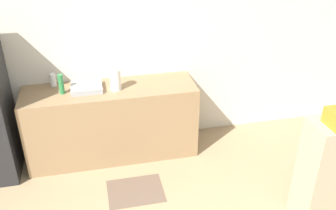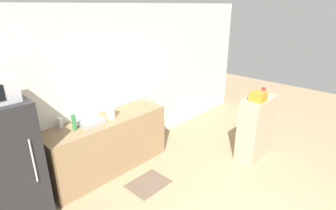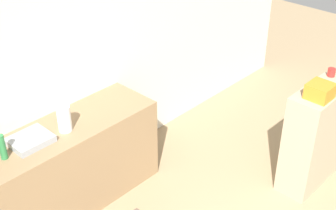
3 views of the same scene
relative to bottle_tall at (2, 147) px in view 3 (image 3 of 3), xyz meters
name	(u,v)px [view 3 (image 3 of 3)]	position (x,y,z in m)	size (l,w,h in m)	color
wall_back	(33,81)	(0.56, 0.34, 0.28)	(8.00, 0.06, 2.60)	silver
counter	(62,171)	(0.53, 0.01, -0.57)	(2.02, 0.60, 0.91)	#937551
sink_basin	(30,140)	(0.27, 0.03, -0.09)	(0.35, 0.30, 0.06)	#9EA3A8
bottle_tall	(2,147)	(0.00, 0.00, 0.00)	(0.06, 0.06, 0.23)	#2D7F42
shelf_cabinet	(314,137)	(2.55, -1.54, -0.47)	(0.75, 0.34, 1.11)	tan
basket	(320,91)	(2.38, -1.58, 0.16)	(0.23, 0.22, 0.15)	orange
jar	(331,72)	(2.87, -1.46, 0.13)	(0.08, 0.08, 0.09)	red
paper_towel_roll	(64,119)	(0.60, -0.03, 0.01)	(0.13, 0.13, 0.25)	white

